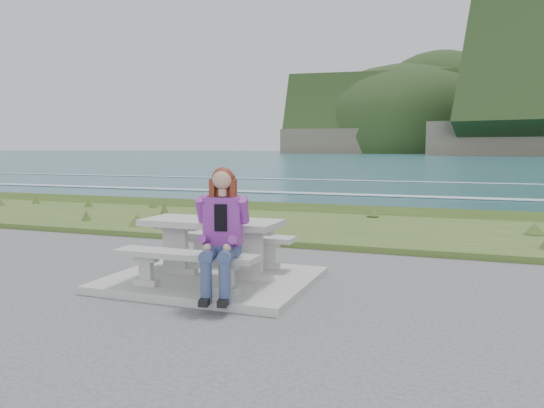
% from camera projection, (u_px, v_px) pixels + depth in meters
% --- Properties ---
extents(concrete_slab, '(2.60, 2.10, 0.10)m').
position_uv_depth(concrete_slab, '(212.00, 280.00, 6.97)').
color(concrete_slab, '#ADADA8').
rests_on(concrete_slab, ground).
extents(picnic_table, '(1.80, 0.75, 0.75)m').
position_uv_depth(picnic_table, '(211.00, 232.00, 6.90)').
color(picnic_table, '#ADADA8').
rests_on(picnic_table, concrete_slab).
extents(bench_landward, '(1.80, 0.35, 0.45)m').
position_uv_depth(bench_landward, '(185.00, 260.00, 6.27)').
color(bench_landward, '#ADADA8').
rests_on(bench_landward, concrete_slab).
extents(bench_seaward, '(1.80, 0.35, 0.45)m').
position_uv_depth(bench_seaward, '(234.00, 241.00, 7.58)').
color(bench_seaward, '#ADADA8').
rests_on(bench_seaward, concrete_slab).
extents(grass_verge, '(160.00, 4.50, 0.22)m').
position_uv_depth(grass_verge, '(314.00, 229.00, 11.64)').
color(grass_verge, '#30501E').
rests_on(grass_verge, ground).
extents(shore_drop, '(160.00, 0.80, 2.20)m').
position_uv_depth(shore_drop, '(343.00, 214.00, 14.35)').
color(shore_drop, '#5F5847').
rests_on(shore_drop, ground).
extents(ocean, '(1600.00, 1600.00, 0.09)m').
position_uv_depth(ocean, '(408.00, 210.00, 30.58)').
color(ocean, '#20505B').
rests_on(ocean, ground).
extents(seated_woman, '(0.56, 0.80, 1.46)m').
position_uv_depth(seated_woman, '(220.00, 250.00, 5.95)').
color(seated_woman, navy).
rests_on(seated_woman, concrete_slab).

